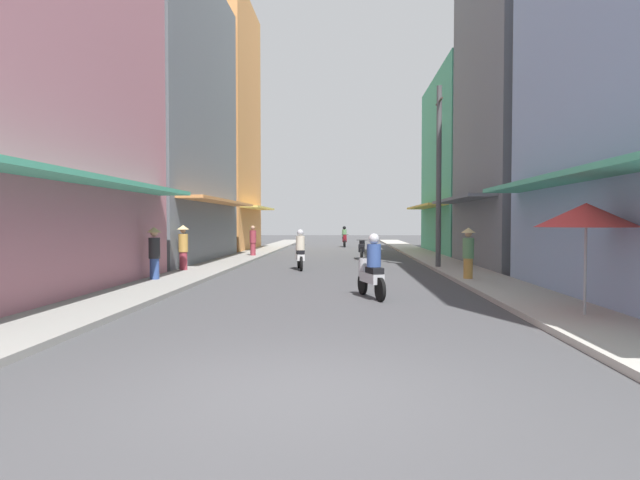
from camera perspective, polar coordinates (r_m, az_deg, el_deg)
ground_plane at (r=25.33m, az=1.69°, el=-2.27°), size 104.23×104.23×0.00m
sidewalk_left at (r=25.87m, az=-8.99°, el=-2.07°), size 1.86×55.38×0.12m
sidewalk_right at (r=25.68m, az=12.44°, el=-2.12°), size 1.86×55.38×0.12m
building_left_mid at (r=26.13m, az=-18.33°, el=12.51°), size 7.05×11.38×13.40m
building_left_far at (r=36.02m, az=-12.32°, el=11.85°), size 7.05×8.09×16.20m
building_right_mid at (r=24.34m, az=23.53°, el=17.06°), size 7.05×8.23×16.55m
building_right_far at (r=32.83m, az=17.46°, el=7.73°), size 7.05×10.30×10.46m
motorbike_silver at (r=12.86m, az=5.59°, el=-3.17°), size 0.72×1.75×1.58m
motorbike_white at (r=20.52m, az=-2.18°, el=-1.28°), size 0.59×1.80×1.58m
motorbike_black at (r=26.50m, az=4.54°, el=-1.00°), size 0.55×1.81×0.96m
motorbike_maroon at (r=39.85m, az=2.66°, el=0.26°), size 0.55×1.81×1.58m
pedestrian_midway at (r=16.72m, az=-17.51°, el=-1.21°), size 0.44×0.44×1.70m
pedestrian_crossing at (r=19.70m, az=-14.60°, el=-0.65°), size 0.44×0.44×1.75m
pedestrian_foreground at (r=16.77m, az=15.77°, el=-1.21°), size 0.44×0.44×1.69m
pedestrian_far at (r=27.78m, az=-7.28°, el=-0.17°), size 0.34×0.34×1.69m
vendor_umbrella at (r=10.94m, az=26.89°, el=2.41°), size 1.83×1.83×2.20m
utility_pole at (r=21.10m, az=12.75°, el=6.76°), size 0.20×1.20×7.13m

